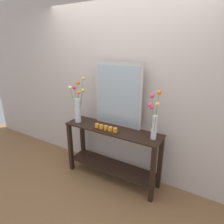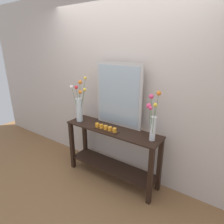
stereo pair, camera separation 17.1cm
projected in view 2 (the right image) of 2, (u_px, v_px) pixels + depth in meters
name	position (u px, v px, depth m)	size (l,w,h in m)	color
ground_plane	(112.00, 177.00, 2.96)	(7.00, 6.00, 0.02)	brown
wall_back	(124.00, 88.00, 2.75)	(6.40, 0.08, 2.70)	beige
console_table	(112.00, 149.00, 2.79)	(1.43, 0.38, 0.82)	black
mirror_leaning	(118.00, 95.00, 2.66)	(0.73, 0.03, 0.90)	#B7B2AD
tall_vase_left	(79.00, 105.00, 2.88)	(0.22, 0.27, 0.67)	silver
vase_right	(153.00, 120.00, 2.28)	(0.18, 0.27, 0.60)	silver
candle_tray	(106.00, 128.00, 2.63)	(0.39, 0.09, 0.07)	#382316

